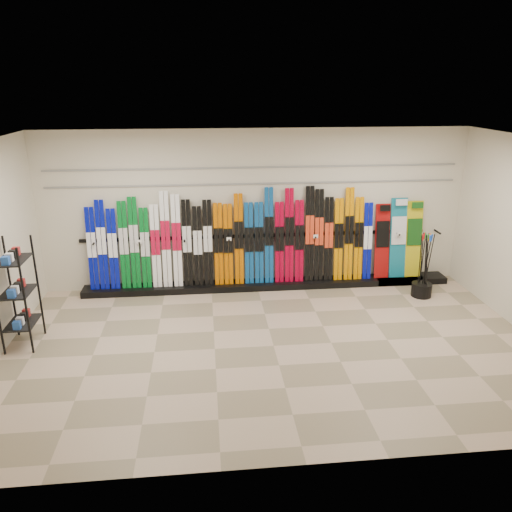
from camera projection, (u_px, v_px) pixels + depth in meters
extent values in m
plane|color=gray|center=(274.00, 346.00, 7.53)|extent=(8.00, 8.00, 0.00)
plane|color=beige|center=(256.00, 210.00, 9.39)|extent=(8.00, 0.00, 8.00)
plane|color=silver|center=(276.00, 144.00, 6.55)|extent=(8.00, 8.00, 0.00)
cube|color=black|center=(269.00, 284.00, 9.68)|extent=(8.00, 0.40, 0.12)
cube|color=#060FA1|center=(92.00, 249.00, 9.12)|extent=(0.17, 0.19, 1.54)
cube|color=#060FA1|center=(102.00, 245.00, 9.12)|extent=(0.17, 0.20, 1.66)
cube|color=#060FA1|center=(113.00, 249.00, 9.16)|extent=(0.17, 0.18, 1.50)
cube|color=#056720|center=(124.00, 245.00, 9.17)|extent=(0.17, 0.20, 1.63)
cube|color=#056720|center=(134.00, 243.00, 9.18)|extent=(0.17, 0.20, 1.70)
cube|color=#056720|center=(145.00, 248.00, 9.22)|extent=(0.17, 0.18, 1.50)
cube|color=white|center=(156.00, 246.00, 9.23)|extent=(0.17, 0.19, 1.55)
cube|color=white|center=(166.00, 240.00, 9.22)|extent=(0.17, 0.21, 1.79)
cube|color=white|center=(177.00, 241.00, 9.25)|extent=(0.17, 0.21, 1.73)
cube|color=black|center=(187.00, 243.00, 9.28)|extent=(0.17, 0.20, 1.63)
cube|color=black|center=(198.00, 246.00, 9.31)|extent=(0.17, 0.18, 1.50)
cube|color=black|center=(208.00, 243.00, 9.32)|extent=(0.17, 0.20, 1.62)
cube|color=#C55D00|center=(219.00, 244.00, 9.35)|extent=(0.17, 0.19, 1.55)
cube|color=#C55D00|center=(228.00, 245.00, 9.37)|extent=(0.17, 0.19, 1.53)
cube|color=#C55D00|center=(239.00, 239.00, 9.36)|extent=(0.17, 0.21, 1.72)
cube|color=#0D498C|center=(249.00, 244.00, 9.40)|extent=(0.17, 0.19, 1.55)
cube|color=#0D498C|center=(259.00, 243.00, 9.42)|extent=(0.17, 0.19, 1.55)
cube|color=#0D498C|center=(269.00, 236.00, 9.41)|extent=(0.17, 0.22, 1.82)
cube|color=#A80021|center=(279.00, 243.00, 9.46)|extent=(0.17, 0.19, 1.55)
cube|color=#A80021|center=(289.00, 236.00, 9.45)|extent=(0.17, 0.22, 1.80)
cube|color=#A80021|center=(299.00, 241.00, 9.49)|extent=(0.17, 0.19, 1.57)
cube|color=black|center=(310.00, 234.00, 9.49)|extent=(0.17, 0.22, 1.83)
cube|color=black|center=(319.00, 236.00, 9.51)|extent=(0.17, 0.21, 1.77)
cube|color=black|center=(329.00, 239.00, 9.55)|extent=(0.17, 0.20, 1.62)
cube|color=orange|center=(339.00, 240.00, 9.57)|extent=(0.17, 0.19, 1.59)
cube|color=orange|center=(349.00, 234.00, 9.57)|extent=(0.17, 0.21, 1.79)
cube|color=orange|center=(359.00, 239.00, 9.61)|extent=(0.17, 0.19, 1.60)
cube|color=#060FA1|center=(368.00, 241.00, 9.64)|extent=(0.17, 0.18, 1.49)
cube|color=#990C0C|center=(382.00, 241.00, 9.71)|extent=(0.28, 0.23, 1.45)
cube|color=#14728C|center=(398.00, 238.00, 9.73)|extent=(0.33, 0.24, 1.56)
cube|color=gold|center=(414.00, 239.00, 9.77)|extent=(0.33, 0.23, 1.49)
cube|color=black|center=(18.00, 294.00, 7.34)|extent=(0.40, 0.60, 1.63)
cylinder|color=black|center=(421.00, 290.00, 9.27)|extent=(0.37, 0.37, 0.25)
cylinder|color=black|center=(426.00, 264.00, 9.15)|extent=(0.02, 0.06, 1.18)
cylinder|color=black|center=(427.00, 264.00, 9.16)|extent=(0.08, 0.04, 1.18)
cylinder|color=black|center=(428.00, 265.00, 9.11)|extent=(0.12, 0.03, 1.18)
cylinder|color=black|center=(422.00, 263.00, 9.20)|extent=(0.03, 0.02, 1.18)
cylinder|color=black|center=(421.00, 263.00, 9.20)|extent=(0.05, 0.03, 1.18)
cylinder|color=black|center=(426.00, 265.00, 9.11)|extent=(0.10, 0.04, 1.18)
cylinder|color=black|center=(427.00, 266.00, 9.07)|extent=(0.12, 0.10, 1.18)
cylinder|color=black|center=(425.00, 265.00, 9.12)|extent=(0.15, 0.12, 1.17)
cylinder|color=black|center=(420.00, 265.00, 9.12)|extent=(0.11, 0.14, 1.17)
cylinder|color=black|center=(426.00, 265.00, 9.10)|extent=(0.04, 0.10, 1.18)
cube|color=gray|center=(256.00, 184.00, 9.21)|extent=(7.60, 0.02, 0.03)
cube|color=gray|center=(257.00, 167.00, 9.11)|extent=(7.60, 0.02, 0.03)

